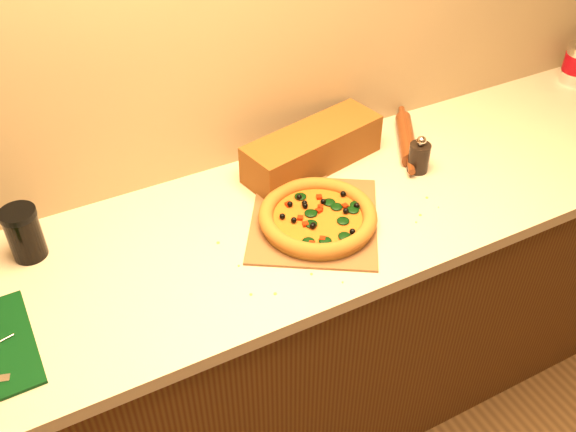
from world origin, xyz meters
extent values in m
plane|color=#9E8460|center=(0.00, 1.75, 1.35)|extent=(4.00, 0.00, 4.00)
cube|color=#49230F|center=(0.00, 1.43, 0.43)|extent=(2.80, 0.65, 0.86)
cube|color=#BDAB94|center=(0.00, 1.43, 0.88)|extent=(2.84, 0.68, 0.04)
cube|color=brown|center=(0.11, 1.39, 0.90)|extent=(0.50, 0.51, 0.01)
cube|color=brown|center=(0.25, 1.60, 0.90)|extent=(0.13, 0.16, 0.01)
cylinder|color=#B87E2E|center=(0.11, 1.37, 0.92)|extent=(0.31, 0.31, 0.02)
cylinder|color=orange|center=(0.11, 1.37, 0.93)|extent=(0.26, 0.26, 0.01)
torus|color=brown|center=(0.11, 1.37, 0.93)|extent=(0.33, 0.33, 0.04)
ellipsoid|color=black|center=(0.16, 1.40, 0.93)|extent=(0.03, 0.03, 0.01)
sphere|color=black|center=(0.07, 1.35, 0.94)|extent=(0.02, 0.02, 0.02)
cube|color=#9C1A05|center=(0.13, 1.32, 0.94)|extent=(0.02, 0.02, 0.01)
cylinder|color=silver|center=(-0.72, 1.34, 0.91)|extent=(0.03, 0.01, 0.01)
cylinder|color=black|center=(0.51, 1.45, 0.95)|extent=(0.06, 0.06, 0.09)
sphere|color=silver|center=(0.51, 1.45, 1.01)|extent=(0.03, 0.03, 0.03)
cylinder|color=#602810|center=(0.56, 1.58, 0.93)|extent=(0.17, 0.25, 0.05)
cylinder|color=#602810|center=(0.64, 1.72, 0.93)|extent=(0.05, 0.06, 0.02)
cylinder|color=#602810|center=(0.48, 1.45, 0.93)|extent=(0.05, 0.06, 0.02)
cube|color=brown|center=(0.24, 1.62, 0.96)|extent=(0.47, 0.24, 0.12)
cylinder|color=black|center=(-0.61, 1.61, 0.97)|extent=(0.09, 0.09, 0.13)
cylinder|color=black|center=(-0.61, 1.61, 1.04)|extent=(0.09, 0.09, 0.02)
camera|label=1|loc=(-0.58, 0.21, 2.06)|focal=40.00mm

